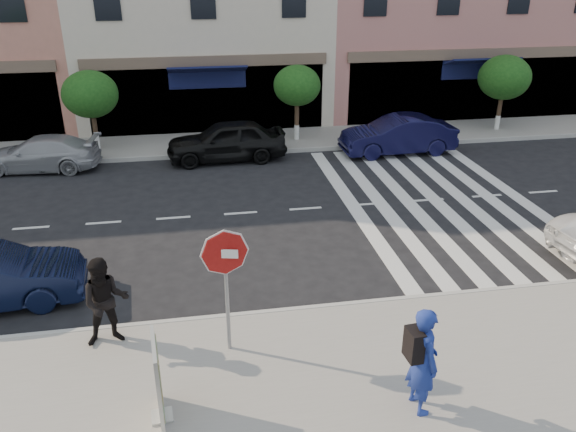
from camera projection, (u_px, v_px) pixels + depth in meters
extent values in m
plane|color=black|center=(257.00, 281.00, 13.35)|extent=(120.00, 120.00, 0.00)
cube|color=gray|center=(282.00, 386.00, 9.96)|extent=(60.00, 4.50, 0.15)
cube|color=gray|center=(225.00, 143.00, 23.17)|extent=(60.00, 3.00, 0.15)
cylinder|color=#473323|center=(95.00, 129.00, 21.85)|extent=(0.18, 0.18, 1.60)
cylinder|color=silver|center=(97.00, 142.00, 22.06)|extent=(0.20, 0.20, 0.60)
ellipsoid|color=#154012|center=(90.00, 94.00, 21.28)|extent=(2.10, 2.10, 1.79)
cylinder|color=#473323|center=(297.00, 119.00, 23.07)|extent=(0.18, 0.18, 1.71)
cylinder|color=silver|center=(297.00, 132.00, 23.30)|extent=(0.20, 0.20, 0.60)
ellipsoid|color=#154012|center=(297.00, 85.00, 22.50)|extent=(1.90, 1.90, 1.62)
cylinder|color=#473323|center=(499.00, 110.00, 24.48)|extent=(0.18, 0.18, 1.65)
cylinder|color=silver|center=(497.00, 122.00, 24.70)|extent=(0.20, 0.20, 0.60)
ellipsoid|color=#154012|center=(504.00, 77.00, 23.89)|extent=(2.20, 2.20, 1.87)
cylinder|color=gray|center=(227.00, 297.00, 10.35)|extent=(0.09, 0.09, 2.30)
cylinder|color=white|center=(225.00, 252.00, 9.95)|extent=(0.88, 0.22, 0.90)
cylinder|color=#9E1411|center=(225.00, 253.00, 9.93)|extent=(0.82, 0.22, 0.84)
cube|color=white|center=(225.00, 254.00, 9.90)|extent=(0.46, 0.13, 0.17)
imported|color=navy|center=(423.00, 360.00, 9.01)|extent=(0.52, 0.74, 1.92)
imported|color=black|center=(106.00, 302.00, 10.63)|extent=(0.96, 0.80, 1.82)
cube|color=beige|center=(162.00, 416.00, 9.17)|extent=(0.38, 0.38, 0.05)
cube|color=beige|center=(158.00, 381.00, 8.87)|extent=(0.16, 0.97, 1.49)
cube|color=#D88C3F|center=(160.00, 378.00, 8.86)|extent=(0.10, 0.80, 1.14)
imported|color=#9D9EA2|center=(40.00, 154.00, 20.20)|extent=(4.36, 2.13, 1.22)
imported|color=black|center=(226.00, 141.00, 21.15)|extent=(4.52, 1.96, 1.52)
imported|color=black|center=(398.00, 135.00, 21.90)|extent=(4.49, 1.69, 1.46)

